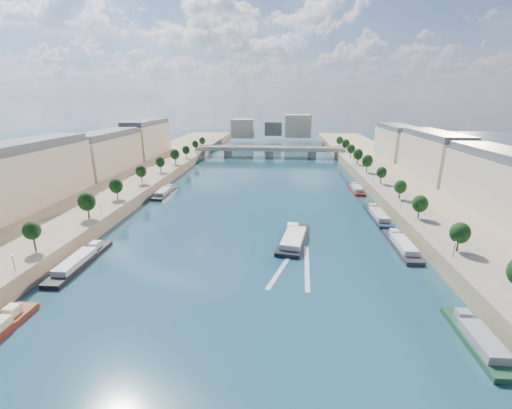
# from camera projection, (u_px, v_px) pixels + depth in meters

# --- Properties ---
(ground) EXTENTS (700.00, 700.00, 0.00)m
(ground) POSITION_uv_depth(u_px,v_px,m) (259.00, 206.00, 143.89)
(ground) COLOR #0C2937
(ground) RESTS_ON ground
(quay_left) EXTENTS (44.00, 520.00, 5.00)m
(quay_left) POSITION_uv_depth(u_px,v_px,m) (94.00, 197.00, 148.13)
(quay_left) COLOR #9E8460
(quay_left) RESTS_ON ground
(quay_right) EXTENTS (44.00, 520.00, 5.00)m
(quay_right) POSITION_uv_depth(u_px,v_px,m) (437.00, 204.00, 138.16)
(quay_right) COLOR #9E8460
(quay_right) RESTS_ON ground
(pave_left) EXTENTS (14.00, 520.00, 0.10)m
(pave_left) POSITION_uv_depth(u_px,v_px,m) (127.00, 192.00, 146.33)
(pave_left) COLOR gray
(pave_left) RESTS_ON quay_left
(pave_right) EXTENTS (14.00, 520.00, 0.10)m
(pave_right) POSITION_uv_depth(u_px,v_px,m) (400.00, 197.00, 138.43)
(pave_right) COLOR gray
(pave_right) RESTS_ON quay_right
(trees_left) EXTENTS (4.80, 268.80, 8.26)m
(trees_left) POSITION_uv_depth(u_px,v_px,m) (132.00, 178.00, 146.47)
(trees_left) COLOR #382B1E
(trees_left) RESTS_ON ground
(trees_right) EXTENTS (4.80, 268.80, 8.26)m
(trees_right) POSITION_uv_depth(u_px,v_px,m) (389.00, 178.00, 146.47)
(trees_right) COLOR #382B1E
(trees_right) RESTS_ON ground
(lamps_left) EXTENTS (0.36, 200.36, 4.28)m
(lamps_left) POSITION_uv_depth(u_px,v_px,m) (126.00, 192.00, 135.69)
(lamps_left) COLOR black
(lamps_left) RESTS_ON ground
(lamps_right) EXTENTS (0.36, 200.36, 4.28)m
(lamps_right) POSITION_uv_depth(u_px,v_px,m) (386.00, 187.00, 142.69)
(lamps_right) COLOR black
(lamps_right) RESTS_ON ground
(buildings_left) EXTENTS (16.00, 226.00, 23.20)m
(buildings_left) POSITION_uv_depth(u_px,v_px,m) (76.00, 159.00, 156.28)
(buildings_left) COLOR beige
(buildings_left) RESTS_ON ground
(buildings_right) EXTENTS (16.00, 226.00, 23.20)m
(buildings_right) POSITION_uv_depth(u_px,v_px,m) (462.00, 165.00, 144.50)
(buildings_right) COLOR beige
(buildings_right) RESTS_ON ground
(skyline) EXTENTS (79.00, 42.00, 22.00)m
(skyline) POSITION_uv_depth(u_px,v_px,m) (276.00, 127.00, 348.20)
(skyline) COLOR beige
(skyline) RESTS_ON ground
(bridge) EXTENTS (112.00, 12.00, 8.15)m
(bridge) POSITION_uv_depth(u_px,v_px,m) (270.00, 150.00, 259.83)
(bridge) COLOR #C1B79E
(bridge) RESTS_ON ground
(tour_barge) EXTENTS (11.57, 26.11, 3.60)m
(tour_barge) POSITION_uv_depth(u_px,v_px,m) (293.00, 239.00, 107.94)
(tour_barge) COLOR black
(tour_barge) RESTS_ON ground
(wake) EXTENTS (12.15, 26.03, 0.04)m
(wake) POSITION_uv_depth(u_px,v_px,m) (295.00, 266.00, 92.34)
(wake) COLOR silver
(wake) RESTS_ON ground
(moored_barges_left) EXTENTS (5.00, 158.32, 3.60)m
(moored_barges_left) POSITION_uv_depth(u_px,v_px,m) (66.00, 273.00, 87.11)
(moored_barges_left) COLOR #172034
(moored_barges_left) RESTS_ON ground
(moored_barges_right) EXTENTS (5.00, 158.64, 3.60)m
(moored_barges_right) POSITION_uv_depth(u_px,v_px,m) (408.00, 253.00, 98.04)
(moored_barges_right) COLOR black
(moored_barges_right) RESTS_ON ground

